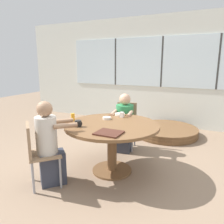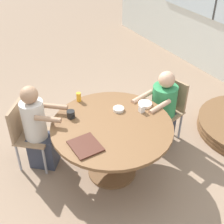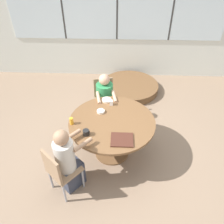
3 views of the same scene
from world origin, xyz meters
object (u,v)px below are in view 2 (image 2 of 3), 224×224
object	(u,v)px
chair_for_man_blue_shirt	(169,105)
milk_carton_small	(142,109)
juice_glass	(79,97)
bowl_cereal	(145,104)
bowl_white_shallow	(119,109)
chair_for_woman_green_shirt	(26,130)
person_man_blue_shirt	(161,112)
person_woman_green_shirt	(38,131)
coffee_mug	(71,114)

from	to	relation	value
chair_for_man_blue_shirt	milk_carton_small	size ratio (longest dim) A/B	9.81
juice_glass	bowl_cereal	xyz separation A→B (m)	(0.51, 0.65, -0.04)
juice_glass	bowl_white_shallow	world-z (taller)	juice_glass
bowl_white_shallow	chair_for_woman_green_shirt	bearing A→B (deg)	-116.71
juice_glass	milk_carton_small	world-z (taller)	juice_glass
juice_glass	person_man_blue_shirt	bearing A→B (deg)	65.19
chair_for_woman_green_shirt	chair_for_man_blue_shirt	bearing A→B (deg)	116.38
person_woman_green_shirt	chair_for_man_blue_shirt	bearing A→B (deg)	118.71
person_woman_green_shirt	juice_glass	distance (m)	0.64
chair_for_man_blue_shirt	bowl_cereal	distance (m)	0.56
coffee_mug	bowl_cereal	distance (m)	0.91
chair_for_man_blue_shirt	bowl_white_shallow	world-z (taller)	chair_for_man_blue_shirt
chair_for_woman_green_shirt	person_man_blue_shirt	bearing A→B (deg)	113.92
chair_for_man_blue_shirt	juice_glass	bearing A→B (deg)	58.62
bowl_cereal	juice_glass	bearing A→B (deg)	-128.18
person_woman_green_shirt	coffee_mug	bearing A→B (deg)	97.67
person_man_blue_shirt	coffee_mug	world-z (taller)	person_man_blue_shirt
bowl_white_shallow	person_man_blue_shirt	bearing A→B (deg)	88.13
chair_for_woman_green_shirt	person_woman_green_shirt	size ratio (longest dim) A/B	0.76
milk_carton_small	bowl_cereal	xyz separation A→B (m)	(-0.09, 0.12, -0.03)
chair_for_woman_green_shirt	chair_for_man_blue_shirt	distance (m)	1.91
chair_for_man_blue_shirt	juice_glass	distance (m)	1.25
chair_for_woman_green_shirt	milk_carton_small	size ratio (longest dim) A/B	9.81
chair_for_man_blue_shirt	milk_carton_small	xyz separation A→B (m)	(0.18, -0.61, 0.27)
person_woman_green_shirt	bowl_cereal	size ratio (longest dim) A/B	6.84
chair_for_woman_green_shirt	bowl_white_shallow	size ratio (longest dim) A/B	6.62
person_man_blue_shirt	bowl_white_shallow	xyz separation A→B (m)	(-0.02, -0.67, 0.29)
chair_for_man_blue_shirt	bowl_cereal	bearing A→B (deg)	88.91
person_man_blue_shirt	bowl_cereal	distance (m)	0.44
person_woman_green_shirt	person_man_blue_shirt	distance (m)	1.61
chair_for_woman_green_shirt	milk_carton_small	distance (m)	1.43
juice_glass	bowl_cereal	distance (m)	0.82
juice_glass	bowl_white_shallow	size ratio (longest dim) A/B	0.88
person_woman_green_shirt	bowl_cereal	distance (m)	1.34
chair_for_man_blue_shirt	coffee_mug	size ratio (longest dim) A/B	8.75
person_woman_green_shirt	milk_carton_small	xyz separation A→B (m)	(0.57, 1.11, 0.26)
juice_glass	bowl_white_shallow	bearing A→B (deg)	35.90
person_woman_green_shirt	bowl_cereal	xyz separation A→B (m)	(0.48, 1.22, 0.23)
chair_for_man_blue_shirt	bowl_cereal	xyz separation A→B (m)	(0.09, -0.50, 0.25)
person_woman_green_shirt	bowl_cereal	world-z (taller)	person_woman_green_shirt
person_man_blue_shirt	bowl_cereal	size ratio (longest dim) A/B	6.37
coffee_mug	milk_carton_small	bearing A→B (deg)	66.16
person_man_blue_shirt	juice_glass	size ratio (longest dim) A/B	9.28
chair_for_man_blue_shirt	person_man_blue_shirt	distance (m)	0.17
chair_for_woman_green_shirt	bowl_cereal	size ratio (longest dim) A/B	5.17
chair_for_man_blue_shirt	bowl_cereal	world-z (taller)	chair_for_man_blue_shirt
chair_for_woman_green_shirt	person_woman_green_shirt	world-z (taller)	person_woman_green_shirt
juice_glass	bowl_white_shallow	distance (m)	0.53
chair_for_man_blue_shirt	bowl_white_shallow	xyz separation A→B (m)	(0.01, -0.83, 0.25)
person_woman_green_shirt	coffee_mug	size ratio (longest dim) A/B	11.59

